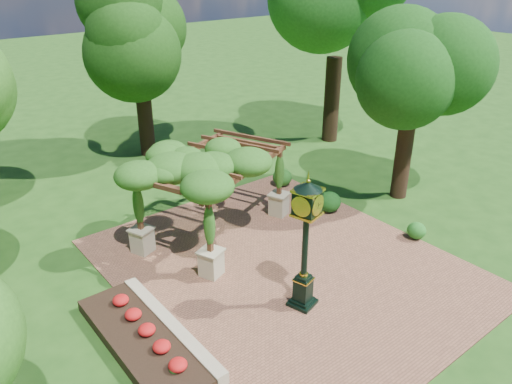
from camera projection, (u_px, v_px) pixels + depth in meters
ground at (305, 280)px, 16.02m from camera, size 120.00×120.00×0.00m
brick_plaza at (284, 266)px, 16.72m from camera, size 10.00×12.00×0.04m
border_wall at (171, 327)px, 13.69m from camera, size 0.35×5.00×0.40m
flower_bed at (141, 342)px, 13.20m from camera, size 1.50×5.00×0.36m
pedestal_clock at (306, 234)px, 13.82m from camera, size 0.99×0.99×4.08m
pergola at (213, 161)px, 17.54m from camera, size 6.46×5.29×3.50m
sundial at (200, 183)px, 21.79m from camera, size 0.58×0.58×0.95m
shrub_front at (416, 231)px, 18.19m from camera, size 0.79×0.79×0.62m
shrub_mid at (329, 202)px, 20.07m from camera, size 1.07×1.07×0.82m
shrub_back at (282, 177)px, 22.35m from camera, size 0.97×0.97×0.78m
tree_north at (137, 31)px, 23.51m from camera, size 4.19×4.19×9.08m
tree_east_near at (416, 64)px, 19.19m from camera, size 4.13×4.13×8.25m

